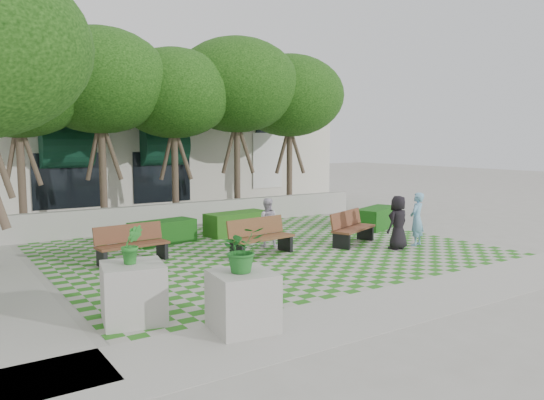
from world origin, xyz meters
TOP-DOWN VIEW (x-y plane):
  - ground at (0.00, 0.00)m, footprint 90.00×90.00m
  - lawn at (0.00, 1.00)m, footprint 12.00×12.00m
  - sidewalk_south at (0.00, -4.70)m, footprint 16.00×2.00m
  - retaining_wall at (0.00, 6.20)m, footprint 15.00×0.36m
  - bench_east at (2.69, 0.35)m, footprint 2.04×1.34m
  - bench_mid at (-0.50, 0.59)m, footprint 2.03×0.90m
  - bench_west at (-3.80, 1.71)m, footprint 1.93×0.78m
  - hedge_east at (5.46, 2.05)m, footprint 2.32×1.63m
  - hedge_midright at (0.56, 3.76)m, footprint 2.27×1.13m
  - hedge_midleft at (-2.15, 3.65)m, footprint 2.15×1.18m
  - planter_front at (-3.92, -4.24)m, footprint 1.12×1.12m
  - planter_back at (-5.31, -2.81)m, footprint 1.24×1.24m
  - person_blue at (4.17, -0.93)m, footprint 0.69×0.57m
  - person_dark at (3.29, -0.99)m, footprint 0.85×0.63m
  - person_white at (0.31, 1.50)m, footprint 0.90×0.86m
  - tree_row at (-1.86, 5.95)m, footprint 17.70×13.40m
  - building at (0.93, 14.08)m, footprint 18.00×8.92m

SIDE VIEW (x-z plane):
  - ground at x=0.00m, z-range 0.00..0.00m
  - sidewalk_south at x=0.00m, z-range 0.00..0.01m
  - lawn at x=0.00m, z-range 0.01..0.01m
  - hedge_midleft at x=-2.15m, z-range 0.00..0.71m
  - hedge_east at x=5.46m, z-range 0.00..0.75m
  - hedge_midright at x=0.56m, z-range 0.00..0.77m
  - retaining_wall at x=0.00m, z-range 0.00..0.90m
  - bench_west at x=-3.80m, z-range -0.02..0.97m
  - bench_east at x=2.69m, z-range -0.02..1.00m
  - bench_mid at x=-0.50m, z-range -0.02..1.01m
  - planter_back at x=-5.31m, z-range -0.29..1.45m
  - planter_front at x=-3.92m, z-range -0.17..1.62m
  - person_white at x=0.31m, z-range 0.00..1.47m
  - person_dark at x=3.29m, z-range 0.00..1.59m
  - person_blue at x=4.17m, z-range 0.00..1.62m
  - building at x=0.93m, z-range -0.06..5.09m
  - tree_row at x=-1.86m, z-range 1.47..8.88m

